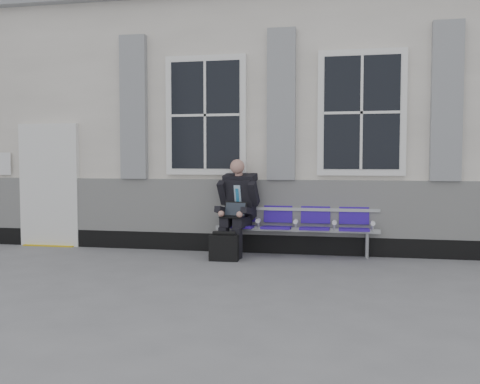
# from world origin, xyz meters

# --- Properties ---
(ground) EXTENTS (70.00, 70.00, 0.00)m
(ground) POSITION_xyz_m (0.00, 0.00, 0.00)
(ground) COLOR slate
(ground) RESTS_ON ground
(station_building) EXTENTS (14.40, 4.40, 4.49)m
(station_building) POSITION_xyz_m (-0.02, 3.47, 2.22)
(station_building) COLOR silver
(station_building) RESTS_ON ground
(bench) EXTENTS (2.60, 0.47, 0.91)m
(bench) POSITION_xyz_m (-0.64, 1.32, 0.55)
(bench) COLOR #9EA0A3
(bench) RESTS_ON ground
(businessman) EXTENTS (0.67, 0.90, 1.53)m
(businessman) POSITION_xyz_m (-1.56, 1.18, 0.81)
(businessman) COLOR black
(businessman) RESTS_ON ground
(briefcase) EXTENTS (0.44, 0.20, 0.45)m
(briefcase) POSITION_xyz_m (-1.67, 0.67, 0.21)
(briefcase) COLOR black
(briefcase) RESTS_ON ground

